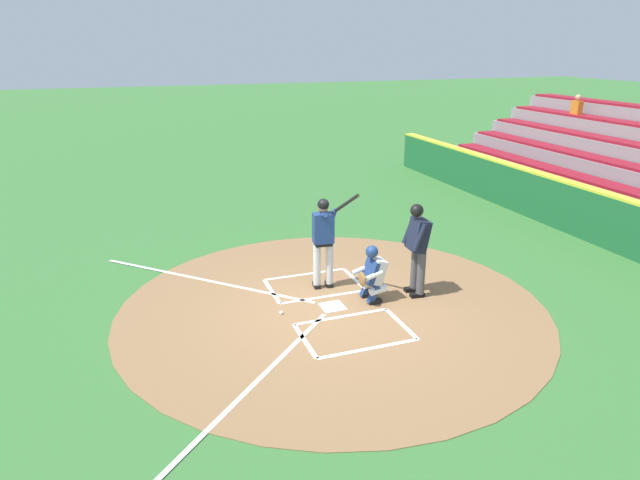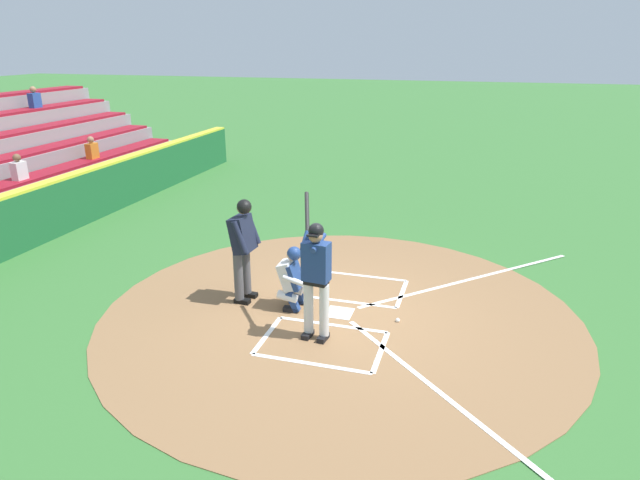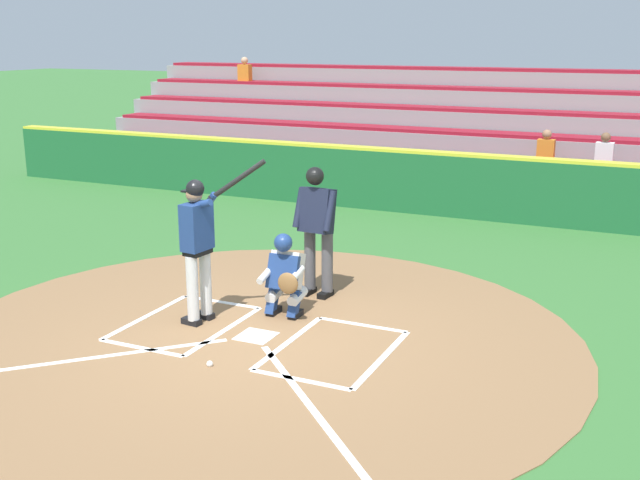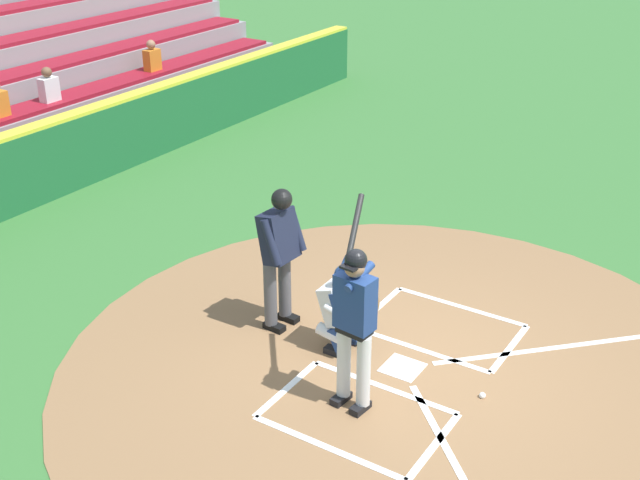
% 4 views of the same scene
% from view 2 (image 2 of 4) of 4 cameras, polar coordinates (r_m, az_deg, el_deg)
% --- Properties ---
extents(ground_plane, '(120.00, 120.00, 0.00)m').
position_cam_2_polar(ground_plane, '(9.53, 2.01, -7.51)').
color(ground_plane, '#387033').
extents(dirt_circle, '(8.00, 8.00, 0.01)m').
position_cam_2_polar(dirt_circle, '(9.53, 2.01, -7.48)').
color(dirt_circle, olive).
rests_on(dirt_circle, ground).
extents(home_plate_and_chalk, '(7.93, 4.91, 0.01)m').
position_cam_2_polar(home_plate_and_chalk, '(9.37, 7.28, -8.07)').
color(home_plate_and_chalk, white).
rests_on(home_plate_and_chalk, dirt_circle).
extents(batter, '(0.99, 0.64, 2.13)m').
position_cam_2_polar(batter, '(8.33, -0.44, -3.32)').
color(batter, silver).
rests_on(batter, ground).
extents(catcher, '(0.59, 0.60, 1.13)m').
position_cam_2_polar(catcher, '(9.48, -2.70, -3.73)').
color(catcher, black).
rests_on(catcher, ground).
extents(plate_umpire, '(0.60, 0.44, 1.86)m').
position_cam_2_polar(plate_umpire, '(9.65, -7.87, -0.35)').
color(plate_umpire, '#4C4C51').
rests_on(plate_umpire, ground).
extents(baseball, '(0.07, 0.07, 0.07)m').
position_cam_2_polar(baseball, '(9.32, 7.95, -8.12)').
color(baseball, white).
rests_on(baseball, ground).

